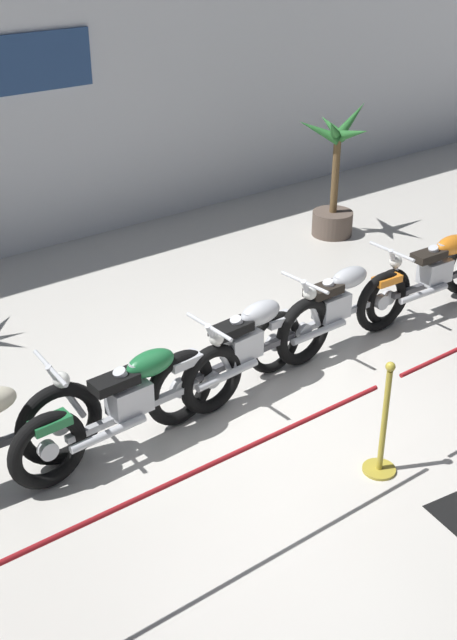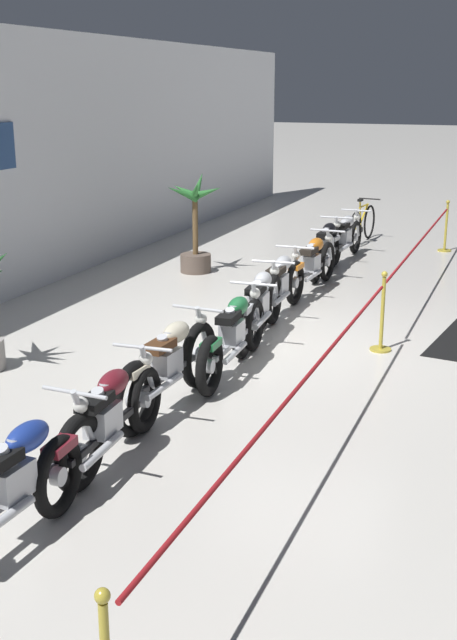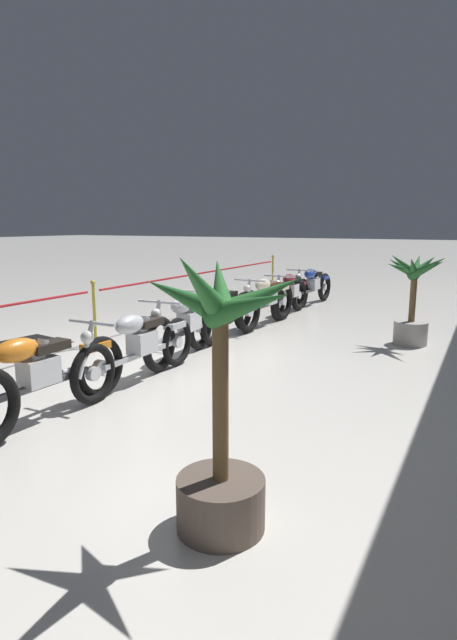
# 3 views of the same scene
# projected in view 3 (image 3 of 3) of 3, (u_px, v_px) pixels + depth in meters

# --- Properties ---
(ground_plane) EXTENTS (120.00, 120.00, 0.00)m
(ground_plane) POSITION_uv_depth(u_px,v_px,m) (154.00, 352.00, 7.52)
(ground_plane) COLOR silver
(motorcycle_blue_0) EXTENTS (2.37, 0.62, 0.93)m
(motorcycle_blue_0) POSITION_uv_depth(u_px,v_px,m) (312.00, 286.00, 11.76)
(motorcycle_blue_0) COLOR black
(motorcycle_blue_0) RESTS_ON ground
(motorcycle_maroon_1) EXTENTS (2.37, 0.62, 0.91)m
(motorcycle_maroon_1) POSITION_uv_depth(u_px,v_px,m) (291.00, 293.00, 10.68)
(motorcycle_maroon_1) COLOR black
(motorcycle_maroon_1) RESTS_ON ground
(motorcycle_cream_2) EXTENTS (2.22, 0.62, 0.96)m
(motorcycle_cream_2) POSITION_uv_depth(u_px,v_px,m) (267.00, 301.00, 9.39)
(motorcycle_cream_2) COLOR black
(motorcycle_cream_2) RESTS_ON ground
(motorcycle_green_3) EXTENTS (2.35, 0.62, 0.92)m
(motorcycle_green_3) POSITION_uv_depth(u_px,v_px,m) (223.00, 312.00, 8.33)
(motorcycle_green_3) COLOR black
(motorcycle_green_3) RESTS_ON ground
(motorcycle_silver_4) EXTENTS (2.30, 0.62, 0.94)m
(motorcycle_silver_4) POSITION_uv_depth(u_px,v_px,m) (187.00, 325.00, 7.16)
(motorcycle_silver_4) COLOR black
(motorcycle_silver_4) RESTS_ON ground
(motorcycle_silver_5) EXTENTS (2.30, 0.62, 0.91)m
(motorcycle_silver_5) POSITION_uv_depth(u_px,v_px,m) (139.00, 346.00, 6.01)
(motorcycle_silver_5) COLOR black
(motorcycle_silver_5) RESTS_ON ground
(motorcycle_orange_6) EXTENTS (2.39, 0.62, 0.92)m
(motorcycle_orange_6) POSITION_uv_depth(u_px,v_px,m) (34.00, 377.00, 4.75)
(motorcycle_orange_6) COLOR black
(motorcycle_orange_6) RESTS_ON ground
(potted_palm_left_of_row) EXTENTS (0.86, 1.00, 1.52)m
(potted_palm_left_of_row) POSITION_uv_depth(u_px,v_px,m) (413.00, 300.00, 7.87)
(potted_palm_left_of_row) COLOR gray
(potted_palm_left_of_row) RESTS_ON ground
(potted_palm_right_of_row) EXTENTS (1.05, 1.01, 1.82)m
(potted_palm_right_of_row) POSITION_uv_depth(u_px,v_px,m) (221.00, 421.00, 3.04)
(potted_palm_right_of_row) COLOR brown
(potted_palm_right_of_row) RESTS_ON ground
(stanchion_far_left) EXTENTS (14.02, 0.28, 1.05)m
(stanchion_far_left) POSITION_uv_depth(u_px,v_px,m) (156.00, 287.00, 9.15)
(stanchion_far_left) COLOR gold
(stanchion_far_left) RESTS_ON ground
(stanchion_mid_left) EXTENTS (0.28, 0.28, 1.05)m
(stanchion_mid_left) POSITION_uv_depth(u_px,v_px,m) (95.00, 324.00, 7.81)
(stanchion_mid_left) COLOR gold
(stanchion_mid_left) RESTS_ON ground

